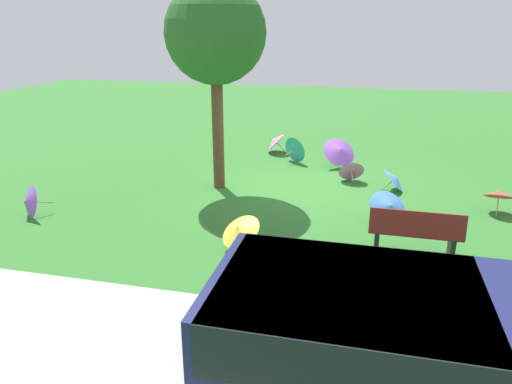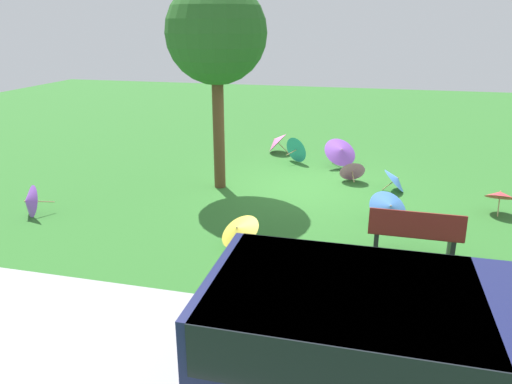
# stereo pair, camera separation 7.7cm
# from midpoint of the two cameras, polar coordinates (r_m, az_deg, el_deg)

# --- Properties ---
(ground) EXTENTS (40.00, 40.00, 0.00)m
(ground) POSITION_cam_midpoint_polar(r_m,az_deg,el_deg) (12.26, 5.05, 0.62)
(ground) COLOR #2D6B28
(van_dark) EXTENTS (4.61, 2.14, 1.53)m
(van_dark) POSITION_cam_midpoint_polar(r_m,az_deg,el_deg) (5.23, 18.82, -17.30)
(van_dark) COLOR #191E4C
(van_dark) RESTS_ON ground
(park_bench) EXTENTS (1.61, 0.50, 0.90)m
(park_bench) POSITION_cam_midpoint_polar(r_m,az_deg,el_deg) (8.92, 18.09, -4.55)
(park_bench) COLOR maroon
(park_bench) RESTS_ON ground
(shade_tree) EXTENTS (2.35, 2.35, 4.89)m
(shade_tree) POSITION_cam_midpoint_polar(r_m,az_deg,el_deg) (11.60, -5.03, 18.07)
(shade_tree) COLOR brown
(shade_tree) RESTS_ON ground
(parasol_teal_0) EXTENTS (0.80, 0.74, 0.78)m
(parasol_teal_0) POSITION_cam_midpoint_polar(r_m,az_deg,el_deg) (14.37, 4.65, 5.10)
(parasol_teal_0) COLOR tan
(parasol_teal_0) RESTS_ON ground
(parasol_purple_0) EXTENTS (0.75, 0.76, 0.71)m
(parasol_purple_0) POSITION_cam_midpoint_polar(r_m,az_deg,el_deg) (11.29, -25.57, -1.06)
(parasol_purple_0) COLOR tan
(parasol_purple_0) RESTS_ON ground
(parasol_pink_0) EXTENTS (0.78, 0.83, 0.73)m
(parasol_pink_0) POSITION_cam_midpoint_polar(r_m,az_deg,el_deg) (15.39, 2.09, 6.08)
(parasol_pink_0) COLOR tan
(parasol_pink_0) RESTS_ON ground
(parasol_red_0) EXTENTS (0.69, 0.69, 0.63)m
(parasol_red_0) POSITION_cam_midpoint_polar(r_m,az_deg,el_deg) (11.64, 26.66, -0.21)
(parasol_red_0) COLOR tan
(parasol_red_0) RESTS_ON ground
(parasol_blue_1) EXTENTS (0.63, 0.75, 0.60)m
(parasol_blue_1) POSITION_cam_midpoint_polar(r_m,az_deg,el_deg) (12.32, 15.98, 1.49)
(parasol_blue_1) COLOR tan
(parasol_blue_1) RESTS_ON ground
(parasol_purple_1) EXTENTS (1.21, 1.17, 0.87)m
(parasol_purple_1) POSITION_cam_midpoint_polar(r_m,az_deg,el_deg) (13.94, 9.73, 4.85)
(parasol_purple_1) COLOR tan
(parasol_purple_1) RESTS_ON ground
(parasol_blue_2) EXTENTS (1.06, 1.02, 0.71)m
(parasol_blue_2) POSITION_cam_midpoint_polar(r_m,az_deg,el_deg) (10.21, 15.28, -1.71)
(parasol_blue_2) COLOR tan
(parasol_blue_2) RESTS_ON ground
(parasol_pink_1) EXTENTS (0.75, 0.66, 0.63)m
(parasol_pink_1) POSITION_cam_midpoint_polar(r_m,az_deg,el_deg) (12.80, 11.01, 2.62)
(parasol_pink_1) COLOR tan
(parasol_pink_1) RESTS_ON ground
(parasol_yellow_2) EXTENTS (1.02, 1.01, 0.69)m
(parasol_yellow_2) POSITION_cam_midpoint_polar(r_m,az_deg,el_deg) (8.69, -2.26, -4.48)
(parasol_yellow_2) COLOR tan
(parasol_yellow_2) RESTS_ON ground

